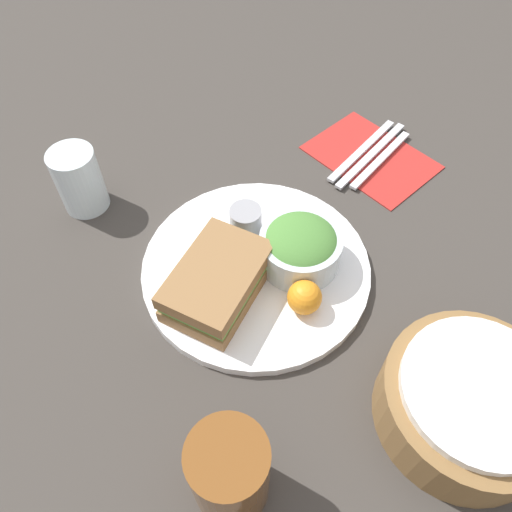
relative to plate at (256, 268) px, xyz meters
name	(u,v)px	position (x,y,z in m)	size (l,w,h in m)	color
ground_plane	(256,271)	(0.00, 0.00, -0.01)	(4.00, 4.00, 0.00)	#3D3833
plate	(256,268)	(0.00, 0.00, 0.00)	(0.31, 0.31, 0.01)	white
sandwich	(217,281)	(0.07, 0.00, 0.03)	(0.17, 0.14, 0.05)	olive
salad_bowl	(300,246)	(-0.05, 0.03, 0.04)	(0.11, 0.11, 0.06)	silver
dressing_cup	(246,221)	(-0.03, -0.06, 0.03)	(0.05, 0.05, 0.04)	#99999E
orange_wedge	(303,299)	(0.00, 0.09, 0.03)	(0.04, 0.04, 0.04)	orange
drink_glass	(230,473)	(0.21, 0.19, 0.06)	(0.08, 0.08, 0.13)	brown
bread_basket	(469,403)	(-0.03, 0.31, 0.03)	(0.20, 0.20, 0.08)	olive
napkin	(371,157)	(-0.30, -0.04, -0.01)	(0.14, 0.20, 0.00)	#B22823
fork	(362,150)	(-0.29, -0.06, 0.00)	(0.19, 0.01, 0.01)	silver
knife	(371,155)	(-0.30, -0.04, 0.00)	(0.20, 0.01, 0.01)	silver
spoon	(381,159)	(-0.30, -0.02, 0.00)	(0.17, 0.01, 0.01)	silver
water_glass	(79,180)	(0.11, -0.27, 0.04)	(0.07, 0.07, 0.10)	silver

